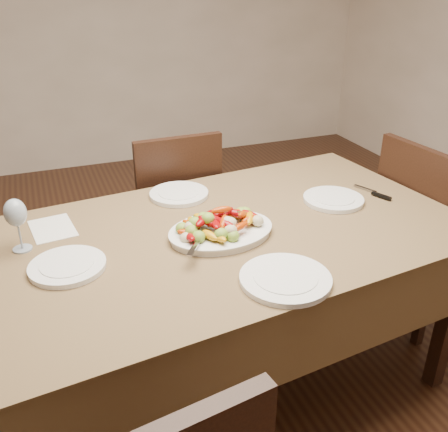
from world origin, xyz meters
name	(u,v)px	position (x,y,z in m)	size (l,w,h in m)	color
floor	(223,384)	(0.00, 0.00, 0.00)	(6.00, 6.00, 0.00)	#371D10
wall_back	(91,1)	(0.00, 3.00, 1.40)	(5.00, 0.02, 2.80)	beige
dining_table	(224,312)	(0.01, 0.01, 0.38)	(1.84, 1.04, 0.76)	brown
chair_far	(171,214)	(0.00, 0.79, 0.47)	(0.42, 0.42, 0.95)	black
chair_right	(433,233)	(1.14, 0.11, 0.47)	(0.42, 0.42, 0.95)	black
serving_platter	(221,233)	(-0.02, -0.02, 0.77)	(0.38, 0.28, 0.02)	white
roasted_vegetables	(221,219)	(-0.02, -0.02, 0.83)	(0.31, 0.21, 0.09)	#7E0507
serving_spoon	(209,232)	(-0.08, -0.07, 0.81)	(0.28, 0.06, 0.03)	#9EA0A8
plate_left	(67,266)	(-0.56, -0.05, 0.77)	(0.25, 0.25, 0.02)	white
plate_right	(333,200)	(0.53, 0.09, 0.77)	(0.25, 0.25, 0.02)	white
plate_far	(179,194)	(-0.06, 0.38, 0.77)	(0.25, 0.25, 0.02)	white
plate_near	(285,279)	(0.07, -0.38, 0.77)	(0.29, 0.29, 0.02)	white
wine_glass	(17,224)	(-0.70, 0.13, 0.86)	(0.08, 0.08, 0.20)	#8C99A5
menu_card	(52,228)	(-0.59, 0.26, 0.76)	(0.15, 0.21, 0.00)	silver
table_knife	(374,193)	(0.74, 0.09, 0.76)	(0.02, 0.20, 0.01)	#9EA0A8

